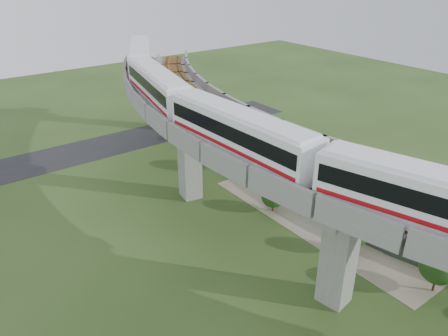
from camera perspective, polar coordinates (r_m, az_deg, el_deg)
The scene contains 14 objects.
ground at distance 42.33m, azimuth 2.35°, elevation -9.57°, with size 160.00×160.00×0.00m, color #304A1D.
dirt_lot at distance 49.99m, azimuth 16.49°, elevation -4.68°, with size 18.00×26.00×0.04m, color gray.
asphalt_road at distance 65.49m, azimuth -14.33°, elevation 3.05°, with size 60.00×8.00×0.03m, color #232326.
viaduct at distance 40.16m, azimuth 6.87°, elevation 3.01°, with size 19.58×73.98×11.40m.
metro_train at distance 40.45m, azimuth -0.96°, elevation 8.28°, with size 12.88×61.13×3.64m.
fence at distance 47.74m, azimuth 11.57°, elevation -4.59°, with size 3.87×38.73×1.50m.
tree_0 at distance 63.13m, azimuth -1.74°, elevation 5.13°, with size 2.05×2.05×3.07m.
tree_1 at distance 54.27m, azimuth 1.30°, elevation 2.16°, with size 3.19×3.19×4.08m.
tree_2 at distance 46.39m, azimuth 6.45°, elevation -3.79°, with size 2.52×2.52×2.78m.
tree_3 at distance 41.51m, azimuth 16.79°, elevation -8.34°, with size 2.33×2.33×2.95m.
tree_4 at distance 39.28m, azimuth 26.23°, elevation -11.58°, with size 3.01×3.01×3.67m.
car_white at distance 46.22m, azimuth 17.21°, elevation -6.64°, with size 1.29×3.21×1.10m, color silver.
car_red at distance 51.15m, azimuth 17.02°, elevation -3.18°, with size 1.32×3.80×1.25m, color #9F120E.
car_dark at distance 52.93m, azimuth 8.22°, elevation -1.16°, with size 1.87×4.61×1.34m, color black.
Camera 1 is at (-21.92, -26.63, 24.54)m, focal length 35.00 mm.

